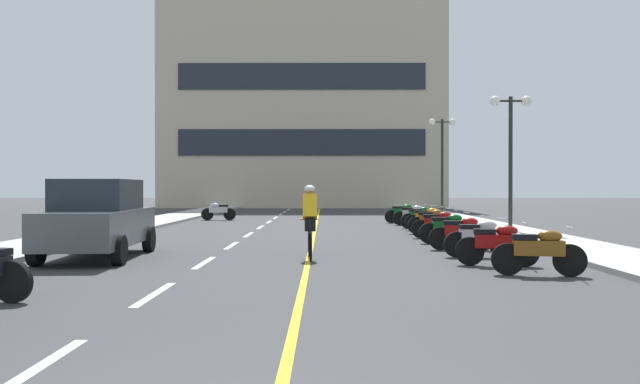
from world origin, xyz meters
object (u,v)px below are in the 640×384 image
(street_lamp_far, at_px, (442,145))
(motorcycle_9, at_px, (427,218))
(motorcycle_5, at_px, (462,232))
(parked_car_near, at_px, (98,219))
(motorcycle_2, at_px, (539,251))
(motorcycle_8, at_px, (432,220))
(motorcycle_13, at_px, (218,211))
(motorcycle_7, at_px, (439,224))
(motorcycle_10, at_px, (421,216))
(motorcycle_6, at_px, (448,227))
(motorcycle_12, at_px, (403,213))
(motorcycle_11, at_px, (413,214))
(motorcycle_3, at_px, (498,243))
(street_lamp_mid, at_px, (511,131))
(motorcycle_4, at_px, (480,237))
(cyclist_rider, at_px, (310,220))

(street_lamp_far, xyz_separation_m, motorcycle_9, (-2.52, -10.48, -3.47))
(motorcycle_5, bearing_deg, parked_car_near, -168.09)
(motorcycle_2, distance_m, motorcycle_8, 10.42)
(street_lamp_far, bearing_deg, motorcycle_13, -164.84)
(motorcycle_7, bearing_deg, motorcycle_10, 87.71)
(motorcycle_6, xyz_separation_m, motorcycle_12, (0.00, 10.43, 0.00))
(motorcycle_11, bearing_deg, motorcycle_6, -91.33)
(motorcycle_3, relative_size, motorcycle_11, 0.99)
(motorcycle_5, relative_size, motorcycle_8, 1.00)
(motorcycle_11, bearing_deg, street_lamp_mid, -60.79)
(street_lamp_mid, xyz_separation_m, motorcycle_12, (-2.93, 6.62, -3.14))
(motorcycle_6, distance_m, motorcycle_12, 10.43)
(street_lamp_mid, relative_size, motorcycle_6, 2.77)
(motorcycle_12, bearing_deg, motorcycle_13, 165.36)
(motorcycle_6, height_order, motorcycle_10, same)
(motorcycle_4, bearing_deg, motorcycle_9, 88.42)
(parked_car_near, distance_m, motorcycle_7, 10.52)
(motorcycle_13, bearing_deg, motorcycle_10, -33.02)
(motorcycle_9, xyz_separation_m, motorcycle_10, (-0.04, 1.41, 0.00))
(motorcycle_12, bearing_deg, motorcycle_8, -88.48)
(street_lamp_mid, distance_m, street_lamp_far, 12.09)
(motorcycle_3, relative_size, motorcycle_8, 0.99)
(motorcycle_2, relative_size, motorcycle_13, 0.99)
(motorcycle_8, height_order, motorcycle_13, same)
(motorcycle_3, distance_m, motorcycle_10, 12.04)
(motorcycle_5, bearing_deg, motorcycle_2, -85.29)
(motorcycle_7, relative_size, motorcycle_8, 1.00)
(street_lamp_far, relative_size, motorcycle_3, 3.10)
(motorcycle_3, xyz_separation_m, motorcycle_12, (0.01, 15.63, 0.00))
(motorcycle_3, relative_size, motorcycle_4, 0.99)
(motorcycle_2, distance_m, motorcycle_10, 13.49)
(street_lamp_mid, height_order, motorcycle_3, street_lamp_mid)
(motorcycle_2, height_order, motorcycle_9, same)
(street_lamp_far, xyz_separation_m, motorcycle_3, (-2.81, -21.10, -3.47))
(street_lamp_far, relative_size, parked_car_near, 1.22)
(motorcycle_6, bearing_deg, motorcycle_10, 87.89)
(street_lamp_mid, xyz_separation_m, street_lamp_far, (-0.12, 12.08, 0.33))
(motorcycle_10, bearing_deg, motorcycle_3, -91.23)
(motorcycle_13, bearing_deg, motorcycle_8, -44.87)
(street_lamp_mid, xyz_separation_m, motorcycle_11, (-2.73, 4.88, -3.14))
(motorcycle_4, relative_size, motorcycle_8, 1.00)
(street_lamp_far, xyz_separation_m, motorcycle_4, (-2.77, -19.42, -3.47))
(motorcycle_7, distance_m, motorcycle_11, 6.87)
(motorcycle_13, height_order, cyclist_rider, cyclist_rider)
(motorcycle_3, relative_size, cyclist_rider, 0.95)
(cyclist_rider, bearing_deg, motorcycle_11, 71.82)
(motorcycle_6, bearing_deg, parked_car_near, -156.66)
(motorcycle_3, height_order, motorcycle_13, same)
(motorcycle_7, xyz_separation_m, motorcycle_8, (0.13, 1.94, 0.00))
(motorcycle_8, bearing_deg, motorcycle_10, 88.67)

